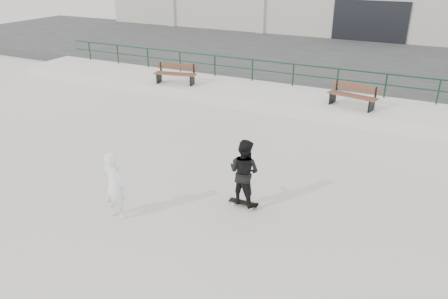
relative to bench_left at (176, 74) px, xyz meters
The scene contains 9 objects.
ground 10.65m from the bench_left, 55.78° to the right, with size 120.00×120.00×0.00m, color beige.
ledge 6.05m from the bench_left, ahead, with size 30.00×3.00×0.50m, color silver.
parking_strip 11.01m from the bench_left, 57.10° to the left, with size 60.00×14.00×0.50m, color #343434.
railing 6.31m from the bench_left, 18.75° to the left, with size 28.00×0.06×1.03m.
bench_left is the anchor object (origin of this frame).
bench_right 8.02m from the bench_left, ahead, with size 1.99×0.94×0.89m.
skateboard 10.42m from the bench_left, 48.02° to the right, with size 0.78×0.23×0.09m.
standing_skater 10.38m from the bench_left, 48.02° to the right, with size 0.85×0.66×1.75m, color black.
seated_skater 10.56m from the bench_left, 65.51° to the right, with size 0.64×0.42×1.75m, color white.
Camera 1 is at (4.92, -7.89, 5.94)m, focal length 35.00 mm.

